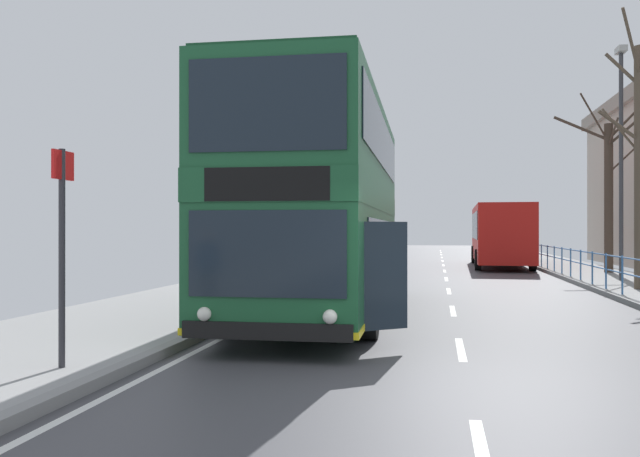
{
  "coord_description": "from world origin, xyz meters",
  "views": [
    {
      "loc": [
        -0.37,
        -7.64,
        1.85
      ],
      "look_at": [
        -2.74,
        5.55,
        1.87
      ],
      "focal_mm": 36.44,
      "sensor_mm": 36.0,
      "label": 1
    }
  ],
  "objects": [
    {
      "name": "street_lamp_far_side",
      "position": [
        5.76,
        15.63,
        4.69
      ],
      "size": [
        0.28,
        0.6,
        7.87
      ],
      "color": "#38383D",
      "rests_on": "ground"
    },
    {
      "name": "background_bus_far_lane",
      "position": [
        2.78,
        25.91,
        1.65
      ],
      "size": [
        2.88,
        10.41,
        3.02
      ],
      "color": "red",
      "rests_on": "ground"
    },
    {
      "name": "ground",
      "position": [
        -0.72,
        -0.0,
        0.04
      ],
      "size": [
        15.8,
        140.0,
        0.2
      ],
      "color": "#444449"
    },
    {
      "name": "bus_stop_sign_near",
      "position": [
        -4.93,
        -0.3,
        1.8
      ],
      "size": [
        0.08,
        0.44,
        2.71
      ],
      "color": "#2D2D33",
      "rests_on": "ground"
    },
    {
      "name": "pedestrian_railing_far_kerb",
      "position": [
        4.45,
        11.38,
        0.82
      ],
      "size": [
        0.05,
        28.35,
        1.03
      ],
      "color": "#386BA8",
      "rests_on": "ground"
    },
    {
      "name": "double_decker_bus_main",
      "position": [
        -2.74,
        6.04,
        2.36
      ],
      "size": [
        3.36,
        10.27,
        4.51
      ],
      "color": "#19512D",
      "rests_on": "ground"
    },
    {
      "name": "bare_tree_far_01",
      "position": [
        6.39,
        19.85,
        3.44
      ],
      "size": [
        3.72,
        2.31,
        7.11
      ],
      "color": "#423328",
      "rests_on": "ground"
    },
    {
      "name": "bare_tree_far_00",
      "position": [
        5.39,
        12.27,
        3.82
      ],
      "size": [
        2.77,
        1.73,
        7.8
      ],
      "color": "brown",
      "rests_on": "ground"
    }
  ]
}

